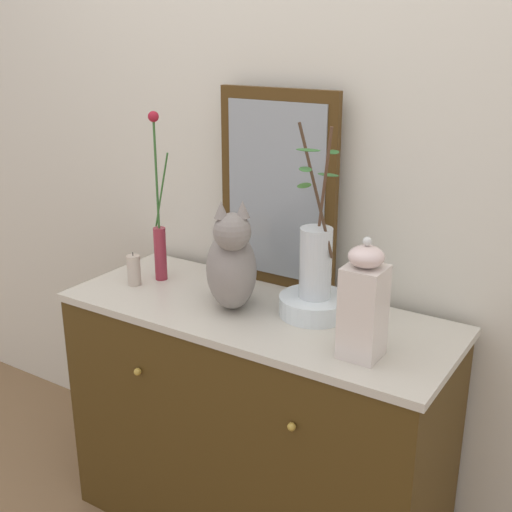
# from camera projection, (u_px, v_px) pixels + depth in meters

# --- Properties ---
(wall_back) EXTENTS (4.40, 0.08, 2.60)m
(wall_back) POSITION_uv_depth(u_px,v_px,m) (309.00, 149.00, 2.17)
(wall_back) COLOR silver
(wall_back) RESTS_ON ground_plane
(sideboard) EXTENTS (1.27, 0.52, 0.84)m
(sideboard) POSITION_uv_depth(u_px,v_px,m) (256.00, 424.00, 2.20)
(sideboard) COLOR #463112
(sideboard) RESTS_ON ground_plane
(mirror_leaning) EXTENTS (0.43, 0.03, 0.66)m
(mirror_leaning) POSITION_uv_depth(u_px,v_px,m) (277.00, 190.00, 2.17)
(mirror_leaning) COLOR #462E11
(mirror_leaning) RESTS_ON sideboard
(cat_sitting) EXTENTS (0.32, 0.37, 0.36)m
(cat_sitting) POSITION_uv_depth(u_px,v_px,m) (231.00, 264.00, 2.04)
(cat_sitting) COLOR gray
(cat_sitting) RESTS_ON sideboard
(vase_slim_green) EXTENTS (0.08, 0.04, 0.59)m
(vase_slim_green) POSITION_uv_depth(u_px,v_px,m) (159.00, 234.00, 2.27)
(vase_slim_green) COLOR maroon
(vase_slim_green) RESTS_ON sideboard
(bowl_porcelain) EXTENTS (0.22, 0.22, 0.06)m
(bowl_porcelain) POSITION_uv_depth(u_px,v_px,m) (314.00, 305.00, 2.02)
(bowl_porcelain) COLOR white
(bowl_porcelain) RESTS_ON sideboard
(vase_glass_clear) EXTENTS (0.12, 0.25, 0.53)m
(vase_glass_clear) POSITION_uv_depth(u_px,v_px,m) (316.00, 258.00, 1.97)
(vase_glass_clear) COLOR silver
(vase_glass_clear) RESTS_ON bowl_porcelain
(jar_lidded_porcelain) EXTENTS (0.11, 0.11, 0.34)m
(jar_lidded_porcelain) POSITION_uv_depth(u_px,v_px,m) (364.00, 304.00, 1.73)
(jar_lidded_porcelain) COLOR silver
(jar_lidded_porcelain) RESTS_ON sideboard
(candle_pillar) EXTENTS (0.05, 0.05, 0.12)m
(candle_pillar) POSITION_uv_depth(u_px,v_px,m) (134.00, 270.00, 2.25)
(candle_pillar) COLOR #BFB09E
(candle_pillar) RESTS_ON sideboard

